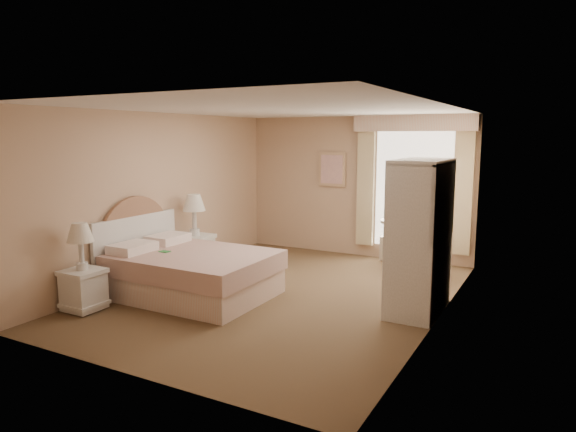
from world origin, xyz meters
The scene contains 9 objects.
room centered at (0.00, 0.00, 1.25)m, with size 4.21×5.51×2.51m.
window centered at (1.05, 2.65, 1.34)m, with size 2.05×0.22×2.51m.
framed_art centered at (-0.45, 2.71, 1.55)m, with size 0.52×0.04×0.62m.
bed centered at (-1.12, -0.61, 0.34)m, with size 2.09×1.59×1.40m.
nightstand_near centered at (-1.84, -1.74, 0.41)m, with size 0.45×0.45×1.09m.
nightstand_far centered at (-1.84, 0.45, 0.46)m, with size 0.50×0.50×1.22m.
round_table centered at (0.97, 2.40, 0.51)m, with size 0.72×0.72×0.76m.
cafe_chair centered at (1.54, 2.08, 0.51)m, with size 0.54×0.54×0.88m.
armoire centered at (1.81, 0.24, 0.78)m, with size 0.56×1.13×1.88m.
Camera 1 is at (3.31, -5.93, 2.15)m, focal length 32.00 mm.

